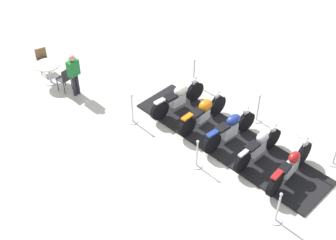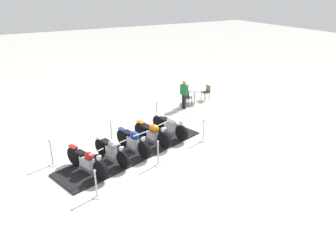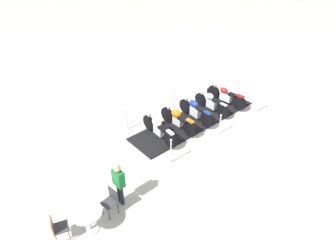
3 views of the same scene
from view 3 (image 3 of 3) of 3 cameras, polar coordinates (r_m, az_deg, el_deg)
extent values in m
plane|color=beige|center=(13.24, 5.43, -0.02)|extent=(80.00, 80.00, 0.00)
cube|color=black|center=(13.22, 5.44, 0.08)|extent=(3.51, 6.74, 0.06)
cylinder|color=black|center=(14.85, 9.09, 5.53)|extent=(0.72, 0.38, 0.72)
cylinder|color=black|center=(14.12, 14.13, 3.33)|extent=(0.72, 0.38, 0.72)
cube|color=silver|center=(14.46, 11.56, 4.56)|extent=(0.65, 0.44, 0.38)
ellipsoid|color=#AD1919|center=(14.39, 11.20, 5.84)|extent=(0.50, 0.42, 0.28)
cube|color=black|center=(14.17, 12.85, 4.98)|extent=(0.48, 0.39, 0.08)
cube|color=#AD1919|center=(13.94, 14.34, 4.71)|extent=(0.43, 0.29, 0.06)
cylinder|color=silver|center=(14.67, 9.46, 6.47)|extent=(0.32, 0.18, 0.61)
cylinder|color=silver|center=(14.47, 9.86, 7.64)|extent=(0.25, 0.58, 0.04)
sphere|color=silver|center=(14.60, 9.47, 7.06)|extent=(0.18, 0.18, 0.18)
cylinder|color=black|center=(14.15, 6.55, 4.12)|extent=(0.67, 0.28, 0.67)
cylinder|color=black|center=(13.35, 10.95, 1.76)|extent=(0.67, 0.28, 0.67)
cube|color=silver|center=(13.70, 8.71, 3.22)|extent=(0.54, 0.32, 0.44)
ellipsoid|color=#B7BAC1|center=(13.60, 8.43, 4.70)|extent=(0.49, 0.41, 0.31)
cube|color=black|center=(13.37, 9.86, 3.78)|extent=(0.49, 0.39, 0.08)
cube|color=#B7BAC1|center=(13.16, 11.11, 3.10)|extent=(0.39, 0.22, 0.06)
cylinder|color=silver|center=(13.95, 6.90, 4.99)|extent=(0.35, 0.16, 0.56)
cylinder|color=silver|center=(13.74, 7.27, 6.10)|extent=(0.21, 0.64, 0.04)
sphere|color=silver|center=(13.89, 6.92, 5.52)|extent=(0.18, 0.18, 0.18)
cylinder|color=black|center=(13.50, 3.45, 2.81)|extent=(0.71, 0.28, 0.69)
cylinder|color=black|center=(12.57, 7.76, 0.01)|extent=(0.71, 0.28, 0.69)
cube|color=silver|center=(12.99, 5.54, 1.69)|extent=(0.58, 0.36, 0.43)
ellipsoid|color=navy|center=(12.90, 5.23, 3.26)|extent=(0.58, 0.42, 0.31)
cube|color=black|center=(12.63, 6.61, 2.21)|extent=(0.47, 0.37, 0.08)
cube|color=navy|center=(12.37, 7.89, 1.46)|extent=(0.41, 0.24, 0.06)
cylinder|color=silver|center=(13.30, 3.71, 3.76)|extent=(0.31, 0.13, 0.59)
cylinder|color=silver|center=(13.07, 4.00, 4.96)|extent=(0.20, 0.74, 0.04)
sphere|color=silver|center=(13.23, 3.69, 4.37)|extent=(0.18, 0.18, 0.18)
cylinder|color=black|center=(12.82, -0.19, 1.10)|extent=(0.71, 0.34, 0.70)
cylinder|color=black|center=(11.95, 4.41, -1.71)|extent=(0.71, 0.34, 0.70)
cube|color=silver|center=(12.36, 2.03, -0.20)|extent=(0.53, 0.38, 0.35)
ellipsoid|color=#D16B0F|center=(12.26, 1.68, 1.30)|extent=(0.58, 0.49, 0.36)
cube|color=black|center=(12.00, 3.19, 0.18)|extent=(0.60, 0.46, 0.08)
cube|color=#D16B0F|center=(11.73, 4.48, -0.18)|extent=(0.42, 0.27, 0.06)
cylinder|color=silver|center=(12.60, 0.10, 2.07)|extent=(0.36, 0.17, 0.59)
cylinder|color=silver|center=(12.35, 0.40, 3.31)|extent=(0.25, 0.71, 0.04)
sphere|color=silver|center=(12.52, 0.09, 2.69)|extent=(0.18, 0.18, 0.18)
cylinder|color=black|center=(12.32, -3.93, -0.51)|extent=(0.70, 0.28, 0.69)
cylinder|color=black|center=(11.28, 0.43, -4.04)|extent=(0.70, 0.28, 0.69)
cube|color=silver|center=(11.77, -1.85, -2.08)|extent=(0.56, 0.34, 0.37)
ellipsoid|color=silver|center=(11.67, -2.25, -0.46)|extent=(0.59, 0.45, 0.34)
cube|color=black|center=(11.39, -0.93, -1.70)|extent=(0.47, 0.39, 0.08)
cube|color=silver|center=(11.06, 0.44, -2.50)|extent=(0.40, 0.23, 0.06)
cylinder|color=silver|center=(12.10, -3.76, 0.46)|extent=(0.32, 0.14, 0.59)
cylinder|color=silver|center=(11.85, -3.59, 1.71)|extent=(0.21, 0.78, 0.04)
sphere|color=silver|center=(12.03, -3.82, 1.10)|extent=(0.18, 0.18, 0.18)
cylinder|color=silver|center=(12.70, -8.11, -1.79)|extent=(0.35, 0.35, 0.03)
cylinder|color=silver|center=(12.43, -8.28, 0.01)|extent=(0.05, 0.05, 0.93)
sphere|color=silver|center=(12.17, -8.47, 1.97)|extent=(0.09, 0.09, 0.09)
cylinder|color=silver|center=(10.86, 0.59, -8.48)|extent=(0.33, 0.33, 0.03)
cylinder|color=silver|center=(10.53, 0.60, -6.40)|extent=(0.05, 0.05, 1.00)
sphere|color=silver|center=(10.19, 0.62, -4.08)|extent=(0.09, 0.09, 0.09)
cylinder|color=silver|center=(12.47, 10.19, -2.75)|extent=(0.35, 0.35, 0.03)
cylinder|color=silver|center=(12.21, 10.40, -0.99)|extent=(0.05, 0.05, 0.90)
sphere|color=silver|center=(11.94, 10.64, 0.94)|extent=(0.09, 0.09, 0.09)
cylinder|color=silver|center=(14.44, 17.33, 1.61)|extent=(0.35, 0.35, 0.03)
cylinder|color=silver|center=(14.20, 17.66, 3.32)|extent=(0.05, 0.05, 0.97)
sphere|color=silver|center=(13.96, 18.02, 5.17)|extent=(0.09, 0.09, 0.09)
cylinder|color=silver|center=(15.87, 8.74, 5.83)|extent=(0.31, 0.31, 0.03)
cylinder|color=silver|center=(15.66, 8.88, 7.37)|extent=(0.05, 0.05, 0.93)
sphere|color=silver|center=(15.45, 9.04, 9.04)|extent=(0.09, 0.09, 0.09)
cylinder|color=silver|center=(14.10, 1.23, 2.47)|extent=(0.36, 0.36, 0.03)
cylinder|color=silver|center=(13.86, 1.26, 4.17)|extent=(0.05, 0.05, 0.93)
sphere|color=silver|center=(13.62, 1.28, 6.02)|extent=(0.09, 0.09, 0.09)
cylinder|color=#B7B7BC|center=(9.20, -15.30, -20.38)|extent=(0.48, 0.48, 0.02)
cylinder|color=#B7B7BC|center=(8.92, -15.66, -18.98)|extent=(0.07, 0.07, 0.71)
cylinder|color=#B7B7BC|center=(8.63, -16.04, -17.47)|extent=(0.88, 0.88, 0.03)
cylinder|color=#2D2D33|center=(9.10, -11.76, -18.21)|extent=(0.03, 0.03, 0.46)
cylinder|color=#2D2D33|center=(9.29, -13.12, -17.02)|extent=(0.03, 0.03, 0.46)
cylinder|color=#2D2D33|center=(9.22, -10.05, -17.06)|extent=(0.03, 0.03, 0.46)
cylinder|color=#2D2D33|center=(9.41, -11.42, -15.92)|extent=(0.03, 0.03, 0.46)
cube|color=#3F3F47|center=(9.06, -11.77, -16.03)|extent=(0.53, 0.53, 0.04)
cube|color=#2D2D33|center=(8.96, -11.00, -14.43)|extent=(0.38, 0.19, 0.43)
cylinder|color=olive|center=(9.16, -19.45, -19.50)|extent=(0.03, 0.03, 0.46)
cylinder|color=olive|center=(8.95, -19.20, -21.17)|extent=(0.03, 0.03, 0.46)
cylinder|color=olive|center=(9.19, -21.66, -19.91)|extent=(0.03, 0.03, 0.46)
cylinder|color=olive|center=(8.98, -21.48, -21.58)|extent=(0.03, 0.03, 0.46)
cube|color=#3F3F47|center=(8.87, -20.78, -19.56)|extent=(0.41, 0.41, 0.04)
cube|color=olive|center=(8.73, -22.33, -18.92)|extent=(0.40, 0.04, 0.39)
cylinder|color=#23232D|center=(9.39, -9.81, -14.20)|extent=(0.12, 0.12, 0.81)
cylinder|color=#23232D|center=(9.31, -9.29, -14.67)|extent=(0.12, 0.12, 0.81)
cube|color=#1E7233|center=(8.86, -9.97, -11.46)|extent=(0.45, 0.34, 0.56)
sphere|color=tan|center=(8.59, -10.22, -9.61)|extent=(0.22, 0.22, 0.22)
camera|label=1|loc=(14.61, 64.74, 28.16)|focal=50.31mm
camera|label=2|loc=(22.64, 2.63, 31.02)|focal=34.03mm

